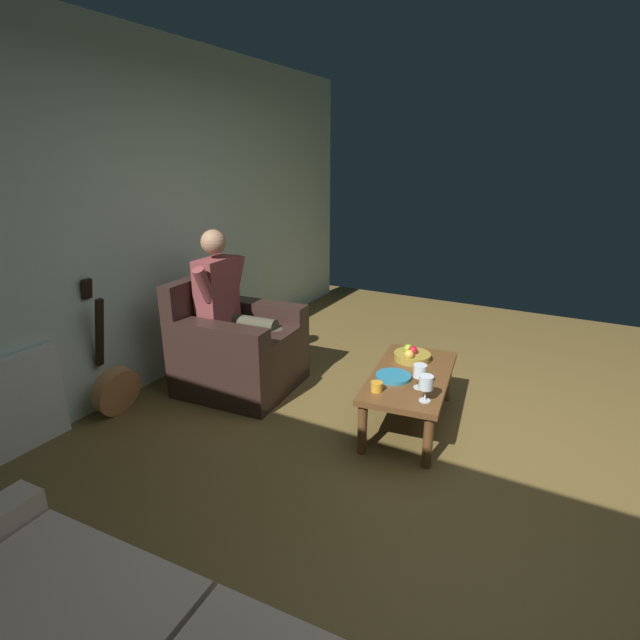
# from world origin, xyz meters

# --- Properties ---
(ground_plane) EXTENTS (6.85, 6.85, 0.00)m
(ground_plane) POSITION_xyz_m (0.00, 0.00, 0.00)
(ground_plane) COLOR brown
(wall_back) EXTENTS (6.11, 0.06, 2.69)m
(wall_back) POSITION_xyz_m (0.00, -2.68, 1.34)
(wall_back) COLOR silver
(wall_back) RESTS_ON ground
(armchair) EXTENTS (0.88, 0.90, 0.90)m
(armchair) POSITION_xyz_m (-0.14, -1.98, 0.33)
(armchair) COLOR #301F1B
(armchair) RESTS_ON ground
(person_seated) EXTENTS (0.63, 0.63, 1.27)m
(person_seated) POSITION_xyz_m (-0.13, -2.00, 0.68)
(person_seated) COLOR brown
(person_seated) RESTS_ON ground
(coffee_table) EXTENTS (1.07, 0.64, 0.39)m
(coffee_table) POSITION_xyz_m (-0.23, -0.55, 0.33)
(coffee_table) COLOR brown
(coffee_table) RESTS_ON ground
(guitar) EXTENTS (0.36, 0.27, 1.01)m
(guitar) POSITION_xyz_m (0.65, -2.48, 0.22)
(guitar) COLOR #B37844
(guitar) RESTS_ON ground
(radiator) EXTENTS (0.69, 0.06, 0.64)m
(radiator) POSITION_xyz_m (1.31, -2.61, 0.32)
(radiator) COLOR white
(radiator) RESTS_ON ground
(wine_glass_near) EXTENTS (0.09, 0.09, 0.16)m
(wine_glass_near) POSITION_xyz_m (-0.05, -0.44, 0.50)
(wine_glass_near) COLOR silver
(wine_glass_near) RESTS_ON coffee_table
(wine_glass_far) EXTENTS (0.09, 0.09, 0.17)m
(wine_glass_far) POSITION_xyz_m (0.10, -0.36, 0.50)
(wine_glass_far) COLOR silver
(wine_glass_far) RESTS_ON coffee_table
(fruit_bowl) EXTENTS (0.27, 0.27, 0.11)m
(fruit_bowl) POSITION_xyz_m (-0.46, -0.63, 0.42)
(fruit_bowl) COLOR olive
(fruit_bowl) RESTS_ON coffee_table
(decorative_dish) EXTENTS (0.24, 0.24, 0.02)m
(decorative_dish) POSITION_xyz_m (-0.11, -0.64, 0.40)
(decorative_dish) COLOR teal
(decorative_dish) RESTS_ON coffee_table
(candle_jar) EXTENTS (0.08, 0.08, 0.06)m
(candle_jar) POSITION_xyz_m (0.12, -0.66, 0.42)
(candle_jar) COLOR orange
(candle_jar) RESTS_ON coffee_table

